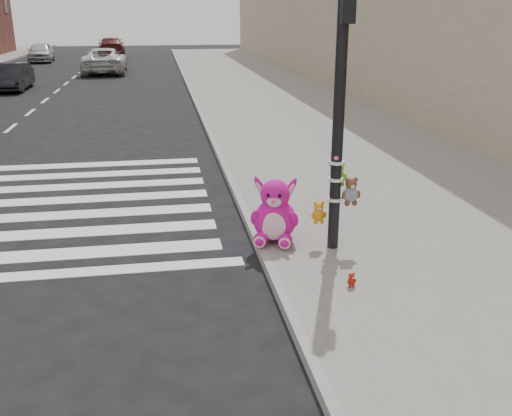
{
  "coord_description": "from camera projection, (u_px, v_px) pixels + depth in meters",
  "views": [
    {
      "loc": [
        0.17,
        -5.76,
        3.46
      ],
      "look_at": [
        1.47,
        2.0,
        0.75
      ],
      "focal_mm": 40.0,
      "sensor_mm": 36.0,
      "label": 1
    }
  ],
  "objects": [
    {
      "name": "curb_edge",
      "position": [
        212.0,
        139.0,
        16.01
      ],
      "size": [
        0.12,
        80.0,
        0.15
      ],
      "primitive_type": "cube",
      "color": "gray",
      "rests_on": "ground"
    },
    {
      "name": "signal_pole",
      "position": [
        339.0,
        136.0,
        7.97
      ],
      "size": [
        0.68,
        0.48,
        4.0
      ],
      "color": "black",
      "rests_on": "sidewalk_near"
    },
    {
      "name": "car_silver_deep",
      "position": [
        41.0,
        52.0,
        41.35
      ],
      "size": [
        1.97,
        4.22,
        1.4
      ],
      "primitive_type": "imported",
      "rotation": [
        0.0,
        0.0,
        0.08
      ],
      "color": "silver",
      "rests_on": "ground"
    },
    {
      "name": "sidewalk_near",
      "position": [
        330.0,
        135.0,
        16.55
      ],
      "size": [
        7.0,
        80.0,
        0.14
      ],
      "primitive_type": "cube",
      "color": "slate",
      "rests_on": "ground"
    },
    {
      "name": "car_maroon_near",
      "position": [
        111.0,
        47.0,
        46.51
      ],
      "size": [
        2.44,
        5.29,
        1.5
      ],
      "primitive_type": "imported",
      "rotation": [
        0.0,
        0.0,
        3.21
      ],
      "color": "#56181A",
      "rests_on": "ground"
    },
    {
      "name": "ground",
      "position": [
        157.0,
        334.0,
        6.47
      ],
      "size": [
        120.0,
        120.0,
        0.0
      ],
      "primitive_type": "plane",
      "color": "black",
      "rests_on": "ground"
    },
    {
      "name": "car_white_near",
      "position": [
        105.0,
        61.0,
        33.64
      ],
      "size": [
        2.51,
        5.32,
        1.47
      ],
      "primitive_type": "imported",
      "rotation": [
        0.0,
        0.0,
        3.16
      ],
      "color": "silver",
      "rests_on": "ground"
    },
    {
      "name": "pink_bunny",
      "position": [
        275.0,
        215.0,
        8.59
      ],
      "size": [
        0.81,
        0.89,
        1.03
      ],
      "rotation": [
        0.0,
        0.0,
        -0.3
      ],
      "color": "#D71292",
      "rests_on": "sidewalk_near"
    },
    {
      "name": "car_dark_far",
      "position": [
        12.0,
        77.0,
        26.34
      ],
      "size": [
        1.32,
        3.72,
        1.22
      ],
      "primitive_type": "imported",
      "rotation": [
        0.0,
        0.0,
        0.01
      ],
      "color": "black",
      "rests_on": "ground"
    },
    {
      "name": "red_teddy",
      "position": [
        351.0,
        280.0,
        7.24
      ],
      "size": [
        0.15,
        0.12,
        0.19
      ],
      "primitive_type": null,
      "rotation": [
        0.0,
        0.0,
        0.22
      ],
      "color": "#B41C12",
      "rests_on": "sidewalk_near"
    }
  ]
}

